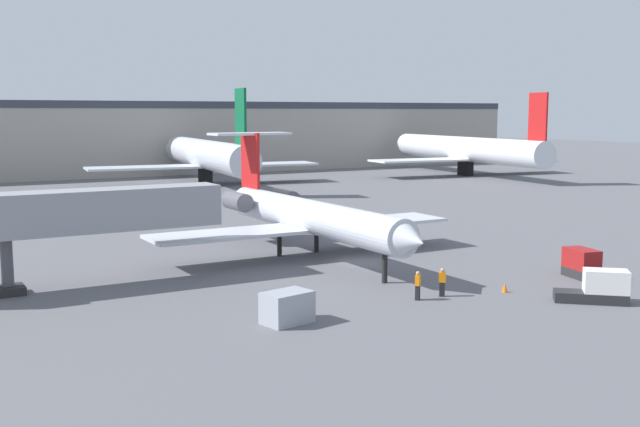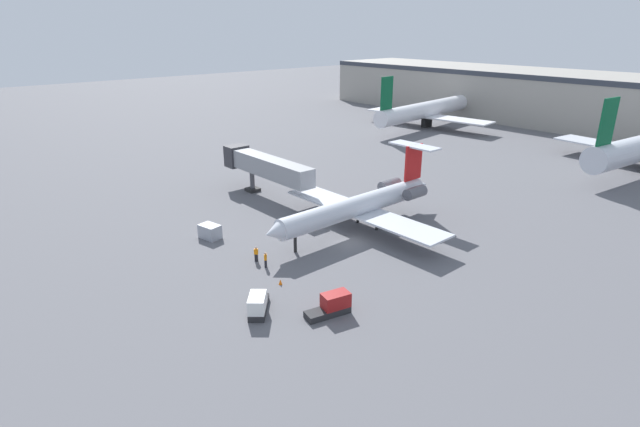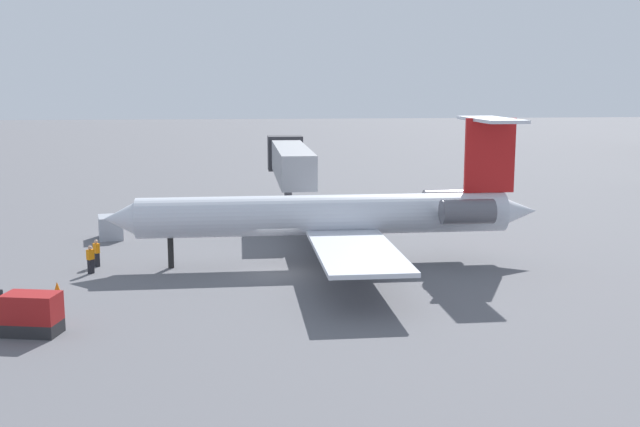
{
  "view_description": "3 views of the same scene",
  "coord_description": "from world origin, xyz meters",
  "px_view_note": "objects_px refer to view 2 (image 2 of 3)",
  "views": [
    {
      "loc": [
        -28.63,
        -45.49,
        10.75
      ],
      "look_at": [
        -1.04,
        2.94,
        3.3
      ],
      "focal_mm": 42.82,
      "sensor_mm": 36.0,
      "label": 1
    },
    {
      "loc": [
        37.86,
        -37.11,
        23.43
      ],
      "look_at": [
        -4.68,
        -0.28,
        2.15
      ],
      "focal_mm": 28.01,
      "sensor_mm": 36.0,
      "label": 2
    },
    {
      "loc": [
        44.24,
        -2.07,
        11.12
      ],
      "look_at": [
        -2.68,
        2.79,
        3.04
      ],
      "focal_mm": 42.69,
      "sensor_mm": 36.0,
      "label": 3
    }
  ],
  "objects_px": {
    "ground_crew_loader": "(266,260)",
    "baggage_tug_lead": "(258,305)",
    "regional_jet": "(362,204)",
    "jet_bridge": "(262,165)",
    "cargo_container_uld": "(210,231)",
    "ground_crew_marshaller": "(256,254)",
    "traffic_cone_near": "(280,282)",
    "parked_airliner_west_end": "(427,110)",
    "baggage_tug_trailing": "(332,305)"
  },
  "relations": [
    {
      "from": "regional_jet",
      "to": "cargo_container_uld",
      "type": "height_order",
      "value": "regional_jet"
    },
    {
      "from": "regional_jet",
      "to": "ground_crew_loader",
      "type": "distance_m",
      "value": 15.25
    },
    {
      "from": "cargo_container_uld",
      "to": "parked_airliner_west_end",
      "type": "bearing_deg",
      "value": 109.37
    },
    {
      "from": "ground_crew_marshaller",
      "to": "parked_airliner_west_end",
      "type": "relative_size",
      "value": 0.04
    },
    {
      "from": "ground_crew_loader",
      "to": "baggage_tug_lead",
      "type": "bearing_deg",
      "value": -39.32
    },
    {
      "from": "baggage_tug_lead",
      "to": "traffic_cone_near",
      "type": "height_order",
      "value": "baggage_tug_lead"
    },
    {
      "from": "regional_jet",
      "to": "parked_airliner_west_end",
      "type": "height_order",
      "value": "parked_airliner_west_end"
    },
    {
      "from": "baggage_tug_trailing",
      "to": "traffic_cone_near",
      "type": "bearing_deg",
      "value": -177.85
    },
    {
      "from": "jet_bridge",
      "to": "parked_airliner_west_end",
      "type": "height_order",
      "value": "parked_airliner_west_end"
    },
    {
      "from": "traffic_cone_near",
      "to": "parked_airliner_west_end",
      "type": "relative_size",
      "value": 0.01
    },
    {
      "from": "regional_jet",
      "to": "parked_airliner_west_end",
      "type": "xyz_separation_m",
      "value": [
        -35.46,
        58.25,
        1.03
      ]
    },
    {
      "from": "regional_jet",
      "to": "ground_crew_marshaller",
      "type": "distance_m",
      "value": 15.21
    },
    {
      "from": "ground_crew_marshaller",
      "to": "baggage_tug_lead",
      "type": "relative_size",
      "value": 0.43
    },
    {
      "from": "baggage_tug_lead",
      "to": "cargo_container_uld",
      "type": "height_order",
      "value": "baggage_tug_lead"
    },
    {
      "from": "regional_jet",
      "to": "ground_crew_marshaller",
      "type": "xyz_separation_m",
      "value": [
        -0.75,
        -15.01,
        -2.32
      ]
    },
    {
      "from": "cargo_container_uld",
      "to": "parked_airliner_west_end",
      "type": "height_order",
      "value": "parked_airliner_west_end"
    },
    {
      "from": "regional_jet",
      "to": "baggage_tug_trailing",
      "type": "bearing_deg",
      "value": -52.65
    },
    {
      "from": "ground_crew_loader",
      "to": "cargo_container_uld",
      "type": "relative_size",
      "value": 0.62
    },
    {
      "from": "regional_jet",
      "to": "baggage_tug_lead",
      "type": "bearing_deg",
      "value": -69.24
    },
    {
      "from": "ground_crew_loader",
      "to": "traffic_cone_near",
      "type": "distance_m",
      "value": 4.12
    },
    {
      "from": "cargo_container_uld",
      "to": "regional_jet",
      "type": "bearing_deg",
      "value": 58.68
    },
    {
      "from": "ground_crew_loader",
      "to": "baggage_tug_trailing",
      "type": "relative_size",
      "value": 0.4
    },
    {
      "from": "traffic_cone_near",
      "to": "ground_crew_loader",
      "type": "bearing_deg",
      "value": 165.08
    },
    {
      "from": "jet_bridge",
      "to": "ground_crew_marshaller",
      "type": "xyz_separation_m",
      "value": [
        17.43,
        -13.07,
        -3.76
      ]
    },
    {
      "from": "ground_crew_loader",
      "to": "traffic_cone_near",
      "type": "bearing_deg",
      "value": -14.92
    },
    {
      "from": "ground_crew_loader",
      "to": "traffic_cone_near",
      "type": "xyz_separation_m",
      "value": [
        3.94,
        -1.05,
        -0.58
      ]
    },
    {
      "from": "jet_bridge",
      "to": "regional_jet",
      "type": "bearing_deg",
      "value": 6.11
    },
    {
      "from": "baggage_tug_trailing",
      "to": "baggage_tug_lead",
      "type": "bearing_deg",
      "value": -131.65
    },
    {
      "from": "regional_jet",
      "to": "jet_bridge",
      "type": "height_order",
      "value": "regional_jet"
    },
    {
      "from": "regional_jet",
      "to": "traffic_cone_near",
      "type": "bearing_deg",
      "value": -72.9
    },
    {
      "from": "regional_jet",
      "to": "cargo_container_uld",
      "type": "distance_m",
      "value": 18.41
    },
    {
      "from": "ground_crew_marshaller",
      "to": "baggage_tug_trailing",
      "type": "bearing_deg",
      "value": -3.61
    },
    {
      "from": "baggage_tug_lead",
      "to": "traffic_cone_near",
      "type": "distance_m",
      "value": 5.39
    },
    {
      "from": "ground_crew_marshaller",
      "to": "traffic_cone_near",
      "type": "relative_size",
      "value": 3.07
    },
    {
      "from": "ground_crew_loader",
      "to": "cargo_container_uld",
      "type": "height_order",
      "value": "ground_crew_loader"
    },
    {
      "from": "cargo_container_uld",
      "to": "traffic_cone_near",
      "type": "xyz_separation_m",
      "value": [
        14.44,
        -0.49,
        -0.54
      ]
    },
    {
      "from": "cargo_container_uld",
      "to": "traffic_cone_near",
      "type": "height_order",
      "value": "cargo_container_uld"
    },
    {
      "from": "jet_bridge",
      "to": "baggage_tug_trailing",
      "type": "bearing_deg",
      "value": -24.64
    },
    {
      "from": "baggage_tug_trailing",
      "to": "traffic_cone_near",
      "type": "height_order",
      "value": "baggage_tug_trailing"
    },
    {
      "from": "jet_bridge",
      "to": "ground_crew_loader",
      "type": "relative_size",
      "value": 10.81
    },
    {
      "from": "baggage_tug_lead",
      "to": "baggage_tug_trailing",
      "type": "xyz_separation_m",
      "value": [
        4.26,
        4.79,
        0.0
      ]
    },
    {
      "from": "jet_bridge",
      "to": "cargo_container_uld",
      "type": "height_order",
      "value": "jet_bridge"
    },
    {
      "from": "ground_crew_marshaller",
      "to": "ground_crew_loader",
      "type": "bearing_deg",
      "value": -0.91
    },
    {
      "from": "parked_airliner_west_end",
      "to": "regional_jet",
      "type": "bearing_deg",
      "value": -58.67
    },
    {
      "from": "ground_crew_marshaller",
      "to": "baggage_tug_trailing",
      "type": "relative_size",
      "value": 0.4
    },
    {
      "from": "baggage_tug_lead",
      "to": "cargo_container_uld",
      "type": "distance_m",
      "value": 18.02
    },
    {
      "from": "baggage_tug_lead",
      "to": "baggage_tug_trailing",
      "type": "distance_m",
      "value": 6.41
    },
    {
      "from": "baggage_tug_trailing",
      "to": "ground_crew_marshaller",
      "type": "bearing_deg",
      "value": 176.39
    },
    {
      "from": "baggage_tug_lead",
      "to": "jet_bridge",
      "type": "bearing_deg",
      "value": 144.31
    },
    {
      "from": "regional_jet",
      "to": "cargo_container_uld",
      "type": "relative_size",
      "value": 9.88
    }
  ]
}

